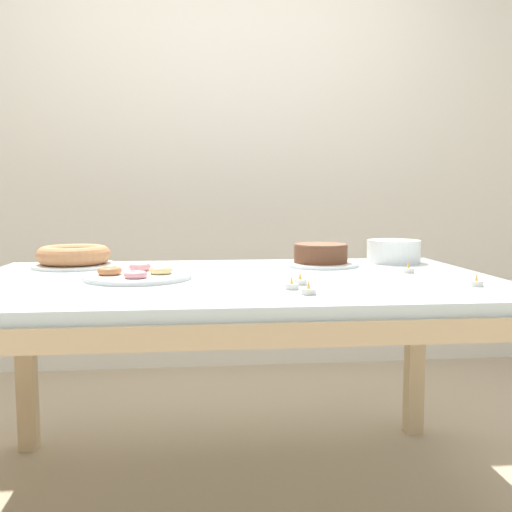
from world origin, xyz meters
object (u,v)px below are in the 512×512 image
Objects in this scene: tealight_centre at (309,291)px; tealight_near_front at (476,283)px; cake_golden_bundt at (74,257)px; tealight_right_edge at (292,286)px; pastry_platter at (137,275)px; tealight_near_cakes at (408,270)px; cake_chocolate_round at (321,256)px; plate_stack at (394,251)px; tealight_left_edge at (300,281)px.

tealight_near_front is (0.52, 0.09, 0.00)m from tealight_centre.
cake_golden_bundt reaches higher than tealight_right_edge.
tealight_near_front is 1.00× the size of tealight_right_edge.
pastry_platter is 0.53m from tealight_right_edge.
tealight_near_front is (0.09, -0.31, 0.00)m from tealight_near_cakes.
tealight_near_cakes is at bearing -42.27° from cake_chocolate_round.
cake_golden_bundt is at bearing 128.36° from pastry_platter.
cake_chocolate_round is 7.23× the size of tealight_right_edge.
cake_chocolate_round is at bearing 22.92° from pastry_platter.
tealight_near_cakes is (0.26, -0.23, -0.03)m from cake_chocolate_round.
tealight_right_edge is (-0.20, -0.54, -0.03)m from cake_chocolate_round.
tealight_near_cakes is 1.00× the size of tealight_near_front.
tealight_near_front is at bearing -14.57° from pastry_platter.
plate_stack reaches higher than cake_golden_bundt.
tealight_left_edge is at bearing 87.15° from tealight_centre.
cake_golden_bundt is 7.72× the size of tealight_left_edge.
tealight_left_edge is at bearing -34.03° from cake_golden_bundt.
plate_stack is 0.72m from tealight_left_edge.
cake_golden_bundt is 0.92m from tealight_left_edge.
plate_stack reaches higher than pastry_platter.
cake_chocolate_round is 7.23× the size of tealight_left_edge.
tealight_centre is 1.00× the size of tealight_near_front.
tealight_centre is (0.49, -0.35, -0.00)m from pastry_platter.
tealight_left_edge and tealight_near_cakes have the same top height.
cake_chocolate_round reaches higher than pastry_platter.
pastry_platter is (-0.66, -0.28, -0.03)m from cake_chocolate_round.
plate_stack reaches higher than tealight_centre.
pastry_platter is 0.60m from tealight_centre.
tealight_centre is 0.59m from tealight_near_cakes.
tealight_left_edge is 1.00× the size of tealight_centre.
tealight_near_cakes is (1.19, -0.29, -0.03)m from cake_golden_bundt.
tealight_near_front is at bearing -86.88° from plate_stack.
tealight_near_cakes is 0.32m from tealight_near_front.
tealight_near_front is at bearing -0.02° from tealight_right_edge.
cake_golden_bundt is 0.94m from tealight_right_edge.
cake_chocolate_round is at bearing 69.48° from tealight_right_edge.
plate_stack is (1.24, 0.02, 0.01)m from cake_golden_bundt.
plate_stack is 5.25× the size of tealight_right_edge.
tealight_centre is (-0.01, -0.17, 0.00)m from tealight_left_edge.
tealight_right_edge is at bearing 179.98° from tealight_near_front.
cake_golden_bundt is 1.24m from plate_stack.
tealight_centre and tealight_near_cakes have the same top height.
cake_chocolate_round is at bearing 74.82° from tealight_centre.
pastry_platter is at bearing 160.27° from tealight_left_edge.
cake_chocolate_round is 0.64m from tealight_near_front.
cake_golden_bundt is at bearing 137.62° from tealight_centre.
tealight_right_edge is (-0.52, -0.62, -0.03)m from plate_stack.
cake_chocolate_round is 0.84× the size of pastry_platter.
tealight_centre is at bearing -92.85° from tealight_left_edge.
tealight_near_cakes is (-0.06, -0.31, -0.03)m from plate_stack.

